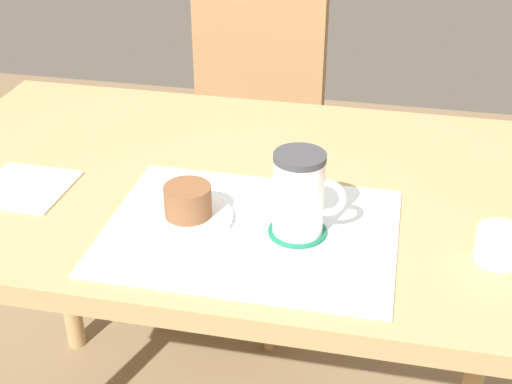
# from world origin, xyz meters

# --- Properties ---
(dining_table) EXTENTS (1.18, 0.73, 0.76)m
(dining_table) POSITION_xyz_m (0.00, 0.00, 0.67)
(dining_table) COLOR tan
(dining_table) RESTS_ON ground_plane
(wooden_chair) EXTENTS (0.48, 0.48, 0.95)m
(wooden_chair) POSITION_xyz_m (-0.13, 0.68, 0.51)
(wooden_chair) COLOR #997047
(wooden_chair) RESTS_ON ground_plane
(placemat) EXTENTS (0.46, 0.34, 0.00)m
(placemat) POSITION_xyz_m (0.07, -0.16, 0.76)
(placemat) COLOR white
(placemat) RESTS_ON dining_table
(pastry_plate) EXTENTS (0.14, 0.14, 0.01)m
(pastry_plate) POSITION_xyz_m (-0.03, -0.15, 0.77)
(pastry_plate) COLOR white
(pastry_plate) RESTS_ON placemat
(pastry) EXTENTS (0.08, 0.08, 0.05)m
(pastry) POSITION_xyz_m (-0.03, -0.15, 0.80)
(pastry) COLOR brown
(pastry) RESTS_ON pastry_plate
(coffee_coaster) EXTENTS (0.09, 0.09, 0.00)m
(coffee_coaster) POSITION_xyz_m (0.14, -0.15, 0.77)
(coffee_coaster) COLOR #196B4C
(coffee_coaster) RESTS_ON placemat
(coffee_mug) EXTENTS (0.11, 0.08, 0.13)m
(coffee_mug) POSITION_xyz_m (0.15, -0.15, 0.84)
(coffee_mug) COLOR white
(coffee_mug) RESTS_ON coffee_coaster
(paper_napkin) EXTENTS (0.15, 0.15, 0.00)m
(paper_napkin) POSITION_xyz_m (-0.34, -0.11, 0.76)
(paper_napkin) COLOR silver
(paper_napkin) RESTS_ON dining_table
(sugar_bowl) EXTENTS (0.07, 0.07, 0.05)m
(sugar_bowl) POSITION_xyz_m (0.44, -0.15, 0.78)
(sugar_bowl) COLOR white
(sugar_bowl) RESTS_ON dining_table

